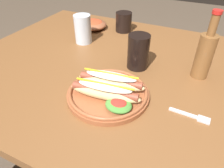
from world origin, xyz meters
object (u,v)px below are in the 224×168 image
object	(u,v)px
glass_bottle	(205,54)
water_cup	(83,29)
extra_cup	(138,52)
side_bowl	(92,24)
fork	(193,116)
soda_cup	(124,22)
hot_dog_plate	(108,91)

from	to	relation	value
glass_bottle	water_cup	bearing A→B (deg)	173.30
extra_cup	side_bowl	distance (m)	0.46
side_bowl	fork	bearing A→B (deg)	-37.58
fork	glass_bottle	bearing A→B (deg)	95.48
soda_cup	side_bowl	distance (m)	0.18
soda_cup	side_bowl	size ratio (longest dim) A/B	0.65
hot_dog_plate	glass_bottle	bearing A→B (deg)	45.48
hot_dog_plate	fork	bearing A→B (deg)	5.30
soda_cup	glass_bottle	size ratio (longest dim) A/B	0.41
fork	glass_bottle	distance (m)	0.25
hot_dog_plate	side_bowl	bearing A→B (deg)	124.84
extra_cup	side_bowl	xyz separation A→B (m)	(-0.37, 0.28, -0.04)
soda_cup	side_bowl	world-z (taller)	soda_cup
hot_dog_plate	extra_cup	distance (m)	0.22
hot_dog_plate	glass_bottle	xyz separation A→B (m)	(0.26, 0.26, 0.07)
soda_cup	extra_cup	size ratio (longest dim) A/B	0.74
hot_dog_plate	glass_bottle	world-z (taller)	glass_bottle
fork	glass_bottle	xyz separation A→B (m)	(-0.01, 0.23, 0.09)
fork	water_cup	size ratio (longest dim) A/B	0.90
water_cup	glass_bottle	xyz separation A→B (m)	(0.55, -0.06, 0.03)
hot_dog_plate	side_bowl	size ratio (longest dim) A/B	1.75
soda_cup	extra_cup	distance (m)	0.38
hot_dog_plate	side_bowl	distance (m)	0.61
soda_cup	extra_cup	world-z (taller)	extra_cup
extra_cup	soda_cup	bearing A→B (deg)	121.57
water_cup	side_bowl	xyz separation A→B (m)	(-0.05, 0.17, -0.04)
glass_bottle	side_bowl	size ratio (longest dim) A/B	1.59
glass_bottle	soda_cup	bearing A→B (deg)	146.99
water_cup	side_bowl	bearing A→B (deg)	105.87
water_cup	extra_cup	xyz separation A→B (m)	(0.32, -0.10, 0.00)
water_cup	soda_cup	bearing A→B (deg)	60.49
side_bowl	water_cup	bearing A→B (deg)	-74.13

